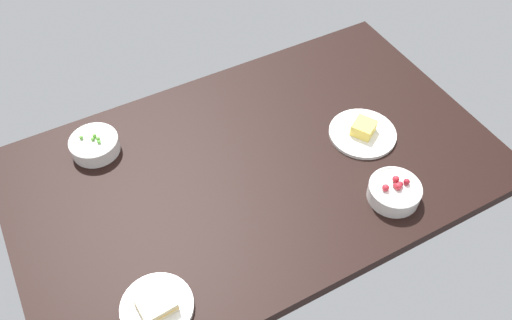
{
  "coord_description": "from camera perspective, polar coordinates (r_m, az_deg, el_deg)",
  "views": [
    {
      "loc": [
        46.62,
        86.41,
        122.15
      ],
      "look_at": [
        0.0,
        0.0,
        6.0
      ],
      "focal_mm": 36.81,
      "sensor_mm": 36.0,
      "label": 1
    }
  ],
  "objects": [
    {
      "name": "plate_cheese",
      "position": [
        1.64,
        11.52,
        2.99
      ],
      "size": [
        20.6,
        20.6,
        4.86
      ],
      "color": "white",
      "rests_on": "dining_table"
    },
    {
      "name": "bowl_peas",
      "position": [
        1.62,
        -17.14,
        1.61
      ],
      "size": [
        14.5,
        14.5,
        5.72
      ],
      "color": "white",
      "rests_on": "dining_table"
    },
    {
      "name": "plate_sandwich",
      "position": [
        1.3,
        -10.75,
        -15.31
      ],
      "size": [
        17.52,
        17.52,
        4.73
      ],
      "color": "white",
      "rests_on": "dining_table"
    },
    {
      "name": "bowl_berries",
      "position": [
        1.49,
        14.8,
        -3.31
      ],
      "size": [
        14.63,
        14.63,
        6.58
      ],
      "color": "white",
      "rests_on": "dining_table"
    },
    {
      "name": "dining_table",
      "position": [
        1.55,
        0.0,
        -0.95
      ],
      "size": [
        140.42,
        85.36,
        4.0
      ],
      "primitive_type": "cube",
      "color": "black",
      "rests_on": "ground"
    }
  ]
}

